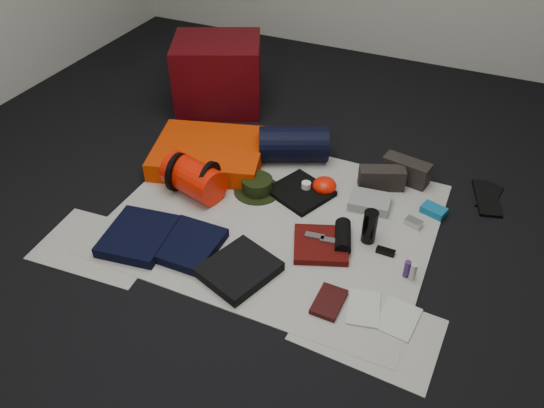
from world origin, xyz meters
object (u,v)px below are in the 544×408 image
at_px(navy_duffel, 294,144).
at_px(water_bottle, 370,227).
at_px(red_cabinet, 218,74).
at_px(paperback_book, 329,302).
at_px(sleeping_pad, 209,153).
at_px(compact_camera, 414,223).
at_px(stuff_sack, 193,178).

bearing_deg(navy_duffel, water_bottle, -64.11).
relative_size(red_cabinet, paperback_book, 3.13).
relative_size(sleeping_pad, water_bottle, 3.51).
relative_size(navy_duffel, water_bottle, 2.24).
relative_size(navy_duffel, paperback_book, 2.24).
bearing_deg(paperback_book, compact_camera, 72.97).
height_order(water_bottle, compact_camera, water_bottle).
relative_size(red_cabinet, stuff_sack, 1.69).
relative_size(red_cabinet, sleeping_pad, 0.89).
relative_size(stuff_sack, navy_duffel, 0.83).
relative_size(navy_duffel, compact_camera, 4.73).
relative_size(red_cabinet, compact_camera, 6.61).
bearing_deg(red_cabinet, navy_duffel, -54.03).
relative_size(red_cabinet, navy_duffel, 1.40).
bearing_deg(stuff_sack, navy_duffel, 54.62).
bearing_deg(water_bottle, navy_duffel, 140.14).
relative_size(sleeping_pad, paperback_book, 3.50).
xyz_separation_m(sleeping_pad, water_bottle, (1.06, -0.28, 0.03)).
xyz_separation_m(stuff_sack, paperback_book, (0.94, -0.45, -0.09)).
bearing_deg(stuff_sack, paperback_book, -25.59).
distance_m(red_cabinet, paperback_book, 1.91).
distance_m(red_cabinet, water_bottle, 1.63).
height_order(sleeping_pad, compact_camera, sleeping_pad).
distance_m(sleeping_pad, paperback_book, 1.26).
bearing_deg(sleeping_pad, navy_duffel, 26.72).
xyz_separation_m(navy_duffel, paperback_book, (0.57, -0.97, -0.09)).
bearing_deg(compact_camera, stuff_sack, -152.28).
bearing_deg(red_cabinet, water_bottle, -58.88).
bearing_deg(compact_camera, red_cabinet, 171.64).
height_order(navy_duffel, paperback_book, navy_duffel).
height_order(water_bottle, paperback_book, water_bottle).
xyz_separation_m(red_cabinet, stuff_sack, (0.35, -0.94, -0.13)).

